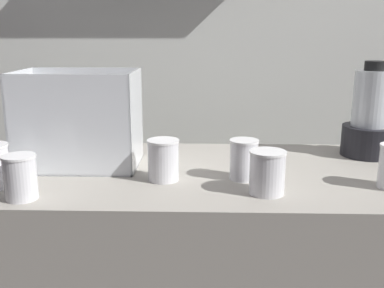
{
  "coord_description": "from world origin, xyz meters",
  "views": [
    {
      "loc": [
        0.04,
        -1.28,
        1.31
      ],
      "look_at": [
        0.0,
        0.0,
        0.98
      ],
      "focal_mm": 41.82,
      "sensor_mm": 36.0,
      "label": 1
    }
  ],
  "objects": [
    {
      "name": "juice_cup_mango_middle",
      "position": [
        -0.08,
        -0.09,
        0.95
      ],
      "size": [
        0.09,
        0.09,
        0.11
      ],
      "color": "white",
      "rests_on": "counter"
    },
    {
      "name": "carrot_display_bin",
      "position": [
        -0.34,
        0.04,
        0.99
      ],
      "size": [
        0.35,
        0.23,
        0.29
      ],
      "color": "white",
      "rests_on": "counter"
    },
    {
      "name": "juice_cup_beet_right",
      "position": [
        0.15,
        -0.08,
        0.95
      ],
      "size": [
        0.08,
        0.08,
        0.11
      ],
      "color": "white",
      "rests_on": "counter"
    },
    {
      "name": "blender_pitcher",
      "position": [
        0.58,
        0.18,
        1.02
      ],
      "size": [
        0.17,
        0.17,
        0.31
      ],
      "color": "black",
      "rests_on": "counter"
    },
    {
      "name": "juice_cup_mango_left",
      "position": [
        -0.41,
        -0.25,
        0.95
      ],
      "size": [
        0.08,
        0.08,
        0.11
      ],
      "color": "white",
      "rests_on": "counter"
    },
    {
      "name": "back_wall_unit",
      "position": [
        -0.0,
        0.77,
        1.26
      ],
      "size": [
        2.6,
        0.24,
        2.5
      ],
      "color": "silver",
      "rests_on": "ground_plane"
    },
    {
      "name": "juice_cup_beet_far_right",
      "position": [
        0.2,
        -0.19,
        0.95
      ],
      "size": [
        0.09,
        0.09,
        0.11
      ],
      "color": "white",
      "rests_on": "counter"
    }
  ]
}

